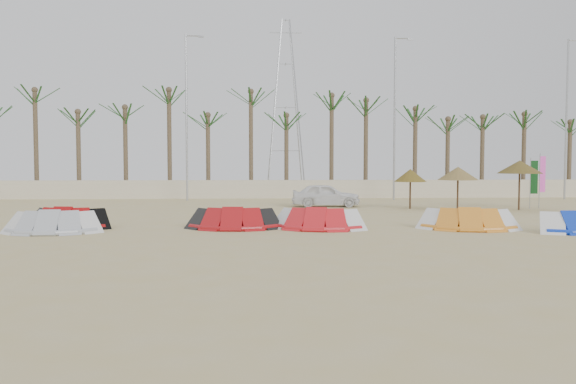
{
  "coord_description": "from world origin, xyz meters",
  "views": [
    {
      "loc": [
        -1.29,
        -17.77,
        2.57
      ],
      "look_at": [
        0.0,
        6.0,
        1.3
      ],
      "focal_mm": 35.0,
      "sensor_mm": 36.0,
      "label": 1
    }
  ],
  "objects": [
    {
      "name": "pylon",
      "position": [
        1.0,
        28.0,
        0.0
      ],
      "size": [
        3.0,
        3.0,
        14.0
      ],
      "primitive_type": null,
      "color": "#A5A8AD",
      "rests_on": "ground"
    },
    {
      "name": "parasol_mid",
      "position": [
        9.32,
        11.4,
        1.97
      ],
      "size": [
        2.11,
        2.11,
        2.33
      ],
      "color": "#4C331E",
      "rests_on": "ground"
    },
    {
      "name": "palm_line",
      "position": [
        0.67,
        23.5,
        6.44
      ],
      "size": [
        52.0,
        4.0,
        7.7
      ],
      "color": "brown",
      "rests_on": "ground"
    },
    {
      "name": "ground",
      "position": [
        0.0,
        0.0,
        0.0
      ],
      "size": [
        120.0,
        120.0,
        0.0
      ],
      "primitive_type": "plane",
      "color": "tan",
      "rests_on": "ground"
    },
    {
      "name": "lamp_c",
      "position": [
        8.04,
        20.0,
        5.77
      ],
      "size": [
        1.25,
        0.14,
        11.0
      ],
      "color": "#A5A8AD",
      "rests_on": "ground"
    },
    {
      "name": "flag_pink",
      "position": [
        14.51,
        12.52,
        1.82
      ],
      "size": [
        0.44,
        0.16,
        3.07
      ],
      "color": "#A5A8AD",
      "rests_on": "ground"
    },
    {
      "name": "lamp_d",
      "position": [
        20.04,
        20.0,
        5.77
      ],
      "size": [
        1.25,
        0.14,
        11.0
      ],
      "color": "#A5A8AD",
      "rests_on": "ground"
    },
    {
      "name": "lamp_b",
      "position": [
        -5.96,
        20.0,
        5.77
      ],
      "size": [
        1.25,
        0.14,
        11.0
      ],
      "color": "#A5A8AD",
      "rests_on": "ground"
    },
    {
      "name": "kite_blue",
      "position": [
        10.61,
        2.49,
        0.42
      ],
      "size": [
        3.97,
        2.56,
        0.9
      ],
      "color": "#1136C7",
      "rests_on": "ground"
    },
    {
      "name": "kite_red_left",
      "position": [
        -8.69,
        4.54,
        0.42
      ],
      "size": [
        3.5,
        1.95,
        0.9
      ],
      "color": "#A2090B",
      "rests_on": "ground"
    },
    {
      "name": "kite_red_right",
      "position": [
        1.0,
        3.79,
        0.42
      ],
      "size": [
        3.79,
        2.35,
        0.9
      ],
      "color": "red",
      "rests_on": "ground"
    },
    {
      "name": "car",
      "position": [
        2.64,
        14.39,
        0.67
      ],
      "size": [
        3.99,
        1.75,
        1.34
      ],
      "primitive_type": "imported",
      "rotation": [
        0.0,
        0.0,
        1.53
      ],
      "color": "white",
      "rests_on": "ground"
    },
    {
      "name": "kite_red_mid",
      "position": [
        -2.22,
        4.12,
        0.42
      ],
      "size": [
        3.61,
        1.74,
        0.9
      ],
      "color": "#A81215",
      "rests_on": "ground"
    },
    {
      "name": "kite_orange",
      "position": [
        6.74,
        3.44,
        0.42
      ],
      "size": [
        3.86,
        2.25,
        0.9
      ],
      "color": "orange",
      "rests_on": "ground"
    },
    {
      "name": "flag_green",
      "position": [
        13.89,
        12.32,
        1.66
      ],
      "size": [
        0.45,
        0.04,
        2.81
      ],
      "color": "#A5A8AD",
      "rests_on": "ground"
    },
    {
      "name": "parasol_right",
      "position": [
        12.76,
        11.61,
        2.31
      ],
      "size": [
        2.34,
        2.34,
        2.66
      ],
      "color": "#4C331E",
      "rests_on": "ground"
    },
    {
      "name": "parasol_left",
      "position": [
        7.1,
        12.64,
        1.84
      ],
      "size": [
        1.77,
        1.77,
        2.2
      ],
      "color": "#4C331E",
      "rests_on": "ground"
    },
    {
      "name": "boundary_wall",
      "position": [
        0.0,
        22.0,
        0.65
      ],
      "size": [
        60.0,
        0.3,
        1.3
      ],
      "primitive_type": "cube",
      "color": "beige",
      "rests_on": "ground"
    },
    {
      "name": "kite_grey",
      "position": [
        -8.73,
        3.14,
        0.42
      ],
      "size": [
        3.41,
        1.62,
        0.9
      ],
      "color": "#A8ADB5",
      "rests_on": "ground"
    }
  ]
}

